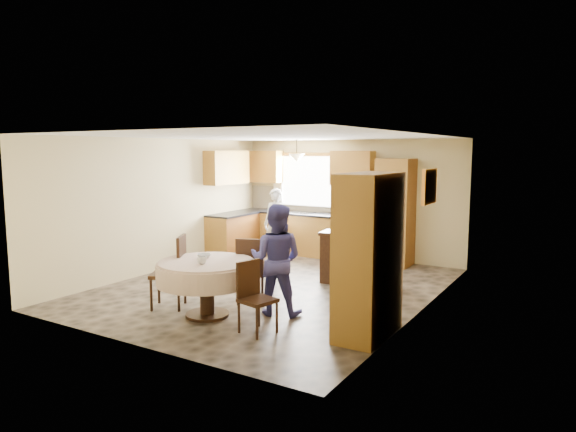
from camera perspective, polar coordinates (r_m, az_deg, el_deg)
The scene contains 36 objects.
floor at distance 8.67m, azimuth -1.70°, elevation -7.92°, with size 5.00×6.00×0.01m, color #6C5B4B.
ceiling at distance 8.37m, azimuth -1.76°, elevation 8.83°, with size 5.00×6.00×0.01m, color white.
wall_back at distance 11.05m, azimuth 6.75°, elevation 1.92°, with size 5.00×0.02×2.50m, color #D0BD85.
wall_front at distance 6.16m, azimuth -17.08°, elevation -2.60°, with size 5.00×0.02×2.50m, color #D0BD85.
wall_left at distance 10.00m, azimuth -13.85°, elevation 1.20°, with size 0.02×6.00×2.50m, color #D0BD85.
wall_right at distance 7.39m, azimuth 14.78°, elevation -0.91°, with size 0.02×6.00×2.50m, color #D0BD85.
window at distance 11.46m, azimuth 2.17°, elevation 3.91°, with size 1.40×0.03×1.10m, color white.
curtain_left at distance 11.79m, azimuth -1.15°, elevation 4.25°, with size 0.22×0.02×1.15m, color white.
curtain_right at distance 11.07m, azimuth 5.45°, elevation 4.02°, with size 0.22×0.02×1.15m, color white.
base_cab_back at distance 11.27m, azimuth 2.12°, elevation -2.09°, with size 3.30×0.60×0.88m, color #BD8D32.
counter_back at distance 11.21m, azimuth 2.13°, elevation 0.24°, with size 3.30×0.64×0.04m, color black.
base_cab_left at distance 11.26m, azimuth -6.15°, elevation -2.13°, with size 0.60×1.20×0.88m, color #BD8D32.
counter_left at distance 11.19m, azimuth -6.18°, elevation 0.19°, with size 0.64×1.20×0.04m, color black.
backsplash at distance 11.43m, azimuth 2.84°, elevation 1.78°, with size 3.30×0.02×0.55m, color beige.
wall_cab_left at distance 11.87m, azimuth -2.63°, elevation 5.52°, with size 0.85×0.33×0.72m, color gold.
wall_cab_right at distance 10.80m, azimuth 7.16°, elevation 5.30°, with size 0.90×0.33×0.72m, color gold.
wall_cab_side at distance 11.20m, azimuth -6.80°, elevation 5.37°, with size 0.33×1.20×0.72m, color gold.
oven_tower at distance 10.36m, azimuth 11.82°, elevation 0.40°, with size 0.66×0.62×2.12m, color #BD8D32.
oven_upper at distance 10.05m, azimuth 11.25°, elevation 1.30°, with size 0.56×0.01×0.45m, color black.
oven_lower at distance 10.11m, azimuth 11.18°, elevation -1.52°, with size 0.56×0.01×0.45m, color black.
pendant at distance 11.02m, azimuth 0.96°, elevation 6.48°, with size 0.36×0.36×0.18m, color beige.
sideboard at distance 8.88m, azimuth 7.40°, elevation -4.85°, with size 1.16×0.48×0.83m, color #39220F.
space_heater at distance 8.38m, azimuth 8.73°, elevation -6.61°, with size 0.40×0.28×0.55m, color black.
cupboard at distance 6.32m, azimuth 8.95°, elevation -4.38°, with size 0.53×1.05×2.01m, color #BD8D32.
dining_table at distance 7.15m, azimuth -9.03°, elevation -6.29°, with size 1.36×1.36×0.78m.
chair_left at distance 7.64m, azimuth -12.58°, elevation -5.66°, with size 0.62×0.62×1.06m.
chair_back at distance 7.65m, azimuth -4.07°, elevation -5.73°, with size 0.56×0.56×1.00m.
chair_right at distance 6.52m, azimuth -3.83°, elevation -8.53°, with size 0.47×0.47×0.90m.
framed_picture at distance 7.69m, azimuth 15.43°, elevation 3.19°, with size 0.06×0.61×0.51m.
microwave at distance 10.56m, azimuth 8.34°, elevation 0.62°, with size 0.51×0.35×0.28m, color silver.
person_sink at distance 10.67m, azimuth -1.36°, elevation -0.94°, with size 0.55×0.36×1.50m, color silver.
person_dining at distance 7.13m, azimuth -1.31°, elevation -4.85°, with size 0.75×0.59×1.55m, color #3E3D86.
bowl_sideboard at distance 8.91m, azimuth 5.88°, elevation -1.91°, with size 0.20×0.20×0.05m, color #B2B2B2.
bottle_sideboard at distance 8.66m, azimuth 9.42°, elevation -1.47°, with size 0.11×0.11×0.28m, color silver.
cup_table at distance 6.92m, azimuth -9.55°, elevation -4.88°, with size 0.13×0.13×0.10m, color #B2B2B2.
bowl_table at distance 7.30m, azimuth -9.33°, elevation -4.42°, with size 0.19×0.19×0.06m, color #B2B2B2.
Camera 1 is at (4.55, -7.02, 2.27)m, focal length 32.00 mm.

